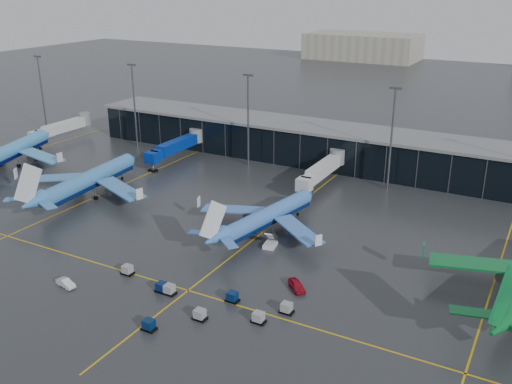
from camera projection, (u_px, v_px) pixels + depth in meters
The scene contains 12 objects.
ground at pixel (190, 244), 113.11m from camera, with size 600.00×600.00×0.00m, color #282B2D.
terminal_pier at pixel (315, 143), 162.06m from camera, with size 142.00×17.00×10.70m.
jet_bridges at pixel (175, 146), 162.52m from camera, with size 94.00×27.50×7.20m.
flood_masts at pixel (316, 125), 147.01m from camera, with size 203.00×0.50×25.50m.
taxi_lines at pixel (260, 234), 117.31m from camera, with size 220.00×120.00×0.02m.
airliner_klm_west at pixel (11, 142), 158.93m from camera, with size 37.60×42.82×13.16m, color #4192D7, non-canonical shape.
airliner_arkefly at pixel (89, 170), 136.21m from camera, with size 37.36×42.55×13.07m, color #3C7FC7, non-canonical shape.
airliner_klm_near at pixel (268, 206), 116.95m from camera, with size 32.16×36.63×11.26m, color #3F77D0, non-canonical shape.
baggage_carts at pixel (197, 301), 91.87m from camera, with size 32.51×15.66×1.70m.
mobile_airstair at pixel (270, 243), 111.62m from camera, with size 2.70×3.52×3.45m.
service_van_red at pixel (297, 285), 96.38m from camera, with size 1.88×4.68×1.59m, color #A20C20.
service_van_white at pixel (66, 283), 97.33m from camera, with size 1.44×4.13×1.36m, color silver.
Camera 1 is at (60.57, -83.33, 49.57)m, focal length 40.00 mm.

